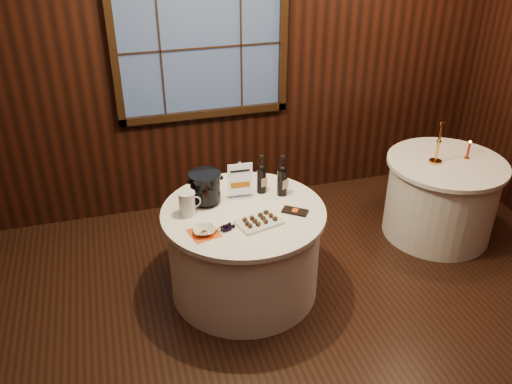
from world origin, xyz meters
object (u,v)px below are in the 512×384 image
object	(u,v)px
port_bottle_right	(282,178)
red_candle	(468,152)
port_bottle_left	(262,176)
grape_bunch	(228,228)
chocolate_box	(295,211)
side_table	(441,198)
cracker_bowl	(204,231)
brass_candlestick	(438,148)
sign_stand	(240,186)
ice_bucket	(205,187)
main_table	(244,250)
chocolate_plate	(259,221)
glass_pitcher	(187,203)

from	to	relation	value
port_bottle_right	red_candle	bearing A→B (deg)	-18.25
port_bottle_left	grape_bunch	size ratio (longest dim) A/B	1.79
port_bottle_left	chocolate_box	world-z (taller)	port_bottle_left
side_table	port_bottle_right	distance (m)	1.73
chocolate_box	cracker_bowl	bearing A→B (deg)	-135.90
side_table	brass_candlestick	bearing A→B (deg)	173.76
port_bottle_left	port_bottle_right	world-z (taller)	port_bottle_right
side_table	brass_candlestick	xyz separation A→B (m)	(-0.12, 0.01, 0.53)
port_bottle_right	chocolate_box	xyz separation A→B (m)	(0.01, -0.29, -0.14)
sign_stand	chocolate_box	distance (m)	0.49
ice_bucket	cracker_bowl	distance (m)	0.45
main_table	chocolate_plate	bearing A→B (deg)	-72.88
side_table	glass_pitcher	xyz separation A→B (m)	(-2.42, -0.24, 0.48)
chocolate_plate	glass_pitcher	bearing A→B (deg)	150.79
chocolate_plate	sign_stand	bearing A→B (deg)	95.39
glass_pitcher	ice_bucket	bearing A→B (deg)	36.99
port_bottle_left	ice_bucket	world-z (taller)	port_bottle_left
sign_stand	glass_pitcher	bearing A→B (deg)	-160.38
cracker_bowl	sign_stand	bearing A→B (deg)	48.08
red_candle	chocolate_box	bearing A→B (deg)	-166.55
port_bottle_left	red_candle	size ratio (longest dim) A/B	1.81
side_table	ice_bucket	distance (m)	2.32
port_bottle_right	chocolate_plate	distance (m)	0.48
sign_stand	brass_candlestick	world-z (taller)	brass_candlestick
brass_candlestick	grape_bunch	bearing A→B (deg)	-165.06
sign_stand	ice_bucket	distance (m)	0.28
glass_pitcher	brass_candlestick	bearing A→B (deg)	5.17
port_bottle_right	glass_pitcher	xyz separation A→B (m)	(-0.78, -0.09, -0.05)
sign_stand	brass_candlestick	size ratio (longest dim) A/B	0.79
chocolate_box	grape_bunch	size ratio (longest dim) A/B	1.06
red_candle	grape_bunch	bearing A→B (deg)	-167.32
red_candle	glass_pitcher	bearing A→B (deg)	-174.84
grape_bunch	glass_pitcher	size ratio (longest dim) A/B	0.96
port_bottle_left	port_bottle_right	distance (m)	0.17
grape_bunch	glass_pitcher	distance (m)	0.39
ice_bucket	brass_candlestick	xyz separation A→B (m)	(2.13, 0.12, 0.01)
glass_pitcher	side_table	bearing A→B (deg)	4.55
side_table	chocolate_box	xyz separation A→B (m)	(-1.63, -0.44, 0.39)
chocolate_plate	brass_candlestick	xyz separation A→B (m)	(1.81, 0.52, 0.13)
sign_stand	chocolate_plate	size ratio (longest dim) A/B	0.86
ice_bucket	chocolate_box	xyz separation A→B (m)	(0.63, -0.33, -0.13)
chocolate_box	grape_bunch	world-z (taller)	grape_bunch
main_table	red_candle	bearing A→B (deg)	7.75
grape_bunch	port_bottle_right	bearing A→B (deg)	35.40
main_table	cracker_bowl	world-z (taller)	cracker_bowl
port_bottle_left	brass_candlestick	world-z (taller)	brass_candlestick
glass_pitcher	port_bottle_left	bearing A→B (deg)	14.19
main_table	port_bottle_left	world-z (taller)	port_bottle_left
port_bottle_left	chocolate_plate	world-z (taller)	port_bottle_left
grape_bunch	cracker_bowl	distance (m)	0.18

